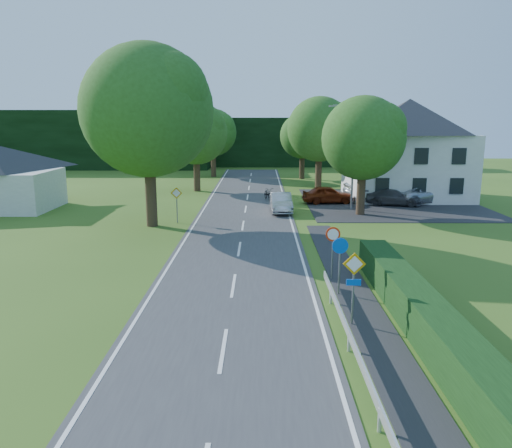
{
  "coord_description": "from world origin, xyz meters",
  "views": [
    {
      "loc": [
        1.12,
        -8.14,
        7.01
      ],
      "look_at": [
        0.92,
        16.71,
        1.7
      ],
      "focal_mm": 35.0,
      "sensor_mm": 36.0,
      "label": 1
    }
  ],
  "objects_px": {
    "moving_car": "(281,202)",
    "parasol": "(400,190)",
    "parked_car_red": "(328,195)",
    "parked_car_silver_a": "(374,188)",
    "motorcycle": "(268,194)",
    "parked_car_silver_b": "(422,194)",
    "parked_car_grey": "(393,197)",
    "streetlight": "(352,152)"
  },
  "relations": [
    {
      "from": "moving_car",
      "to": "motorcycle",
      "type": "height_order",
      "value": "moving_car"
    },
    {
      "from": "motorcycle",
      "to": "parked_car_grey",
      "type": "distance_m",
      "value": 10.43
    },
    {
      "from": "streetlight",
      "to": "parked_car_red",
      "type": "relative_size",
      "value": 1.91
    },
    {
      "from": "moving_car",
      "to": "parasol",
      "type": "xyz_separation_m",
      "value": [
        10.28,
        4.82,
        0.25
      ]
    },
    {
      "from": "parked_car_red",
      "to": "parasol",
      "type": "height_order",
      "value": "parasol"
    },
    {
      "from": "moving_car",
      "to": "parked_car_silver_b",
      "type": "height_order",
      "value": "parked_car_silver_b"
    },
    {
      "from": "parked_car_silver_a",
      "to": "parked_car_grey",
      "type": "relative_size",
      "value": 1.14
    },
    {
      "from": "motorcycle",
      "to": "parked_car_red",
      "type": "relative_size",
      "value": 0.48
    },
    {
      "from": "motorcycle",
      "to": "parked_car_grey",
      "type": "xyz_separation_m",
      "value": [
        10.13,
        -2.46,
        0.12
      ]
    },
    {
      "from": "parked_car_grey",
      "to": "parasol",
      "type": "xyz_separation_m",
      "value": [
        1.05,
        1.7,
        0.32
      ]
    },
    {
      "from": "parked_car_red",
      "to": "parasol",
      "type": "relative_size",
      "value": 1.95
    },
    {
      "from": "parked_car_red",
      "to": "parked_car_silver_a",
      "type": "bearing_deg",
      "value": -60.54
    },
    {
      "from": "moving_car",
      "to": "parked_car_silver_b",
      "type": "relative_size",
      "value": 0.78
    },
    {
      "from": "streetlight",
      "to": "moving_car",
      "type": "xyz_separation_m",
      "value": [
        -5.36,
        -1.12,
        -3.71
      ]
    },
    {
      "from": "motorcycle",
      "to": "streetlight",
      "type": "bearing_deg",
      "value": -49.55
    },
    {
      "from": "streetlight",
      "to": "parked_car_grey",
      "type": "relative_size",
      "value": 1.79
    },
    {
      "from": "parked_car_silver_a",
      "to": "parked_car_silver_b",
      "type": "height_order",
      "value": "parked_car_silver_a"
    },
    {
      "from": "moving_car",
      "to": "motorcycle",
      "type": "relative_size",
      "value": 2.14
    },
    {
      "from": "moving_car",
      "to": "parasol",
      "type": "relative_size",
      "value": 2.02
    },
    {
      "from": "parked_car_red",
      "to": "parasol",
      "type": "distance_m",
      "value": 6.28
    },
    {
      "from": "moving_car",
      "to": "parked_car_silver_b",
      "type": "bearing_deg",
      "value": 17.44
    },
    {
      "from": "parked_car_red",
      "to": "parasol",
      "type": "bearing_deg",
      "value": -89.33
    },
    {
      "from": "parked_car_silver_b",
      "to": "parasol",
      "type": "xyz_separation_m",
      "value": [
        -1.67,
        0.65,
        0.2
      ]
    },
    {
      "from": "parked_car_grey",
      "to": "parked_car_silver_a",
      "type": "bearing_deg",
      "value": 22.4
    },
    {
      "from": "parked_car_red",
      "to": "motorcycle",
      "type": "bearing_deg",
      "value": 65.45
    },
    {
      "from": "streetlight",
      "to": "motorcycle",
      "type": "xyz_separation_m",
      "value": [
        -6.26,
        4.46,
        -3.89
      ]
    },
    {
      "from": "motorcycle",
      "to": "parasol",
      "type": "relative_size",
      "value": 0.94
    },
    {
      "from": "parked_car_red",
      "to": "parked_car_silver_a",
      "type": "relative_size",
      "value": 0.82
    },
    {
      "from": "parked_car_red",
      "to": "parked_car_silver_b",
      "type": "xyz_separation_m",
      "value": [
        7.89,
        0.17,
        0.06
      ]
    },
    {
      "from": "streetlight",
      "to": "motorcycle",
      "type": "distance_m",
      "value": 8.62
    },
    {
      "from": "parked_car_grey",
      "to": "parked_car_silver_b",
      "type": "height_order",
      "value": "parked_car_silver_b"
    },
    {
      "from": "parasol",
      "to": "streetlight",
      "type": "bearing_deg",
      "value": -143.02
    },
    {
      "from": "parked_car_silver_a",
      "to": "parked_car_silver_b",
      "type": "xyz_separation_m",
      "value": [
        3.37,
        -3.16,
        -0.07
      ]
    },
    {
      "from": "streetlight",
      "to": "parasol",
      "type": "height_order",
      "value": "streetlight"
    },
    {
      "from": "motorcycle",
      "to": "parked_car_grey",
      "type": "relative_size",
      "value": 0.45
    },
    {
      "from": "motorcycle",
      "to": "parked_car_silver_a",
      "type": "bearing_deg",
      "value": -3.66
    },
    {
      "from": "parked_car_silver_a",
      "to": "parked_car_red",
      "type": "bearing_deg",
      "value": 116.35
    },
    {
      "from": "streetlight",
      "to": "parked_car_silver_a",
      "type": "relative_size",
      "value": 1.56
    },
    {
      "from": "parked_car_silver_a",
      "to": "streetlight",
      "type": "bearing_deg",
      "value": 142.61
    },
    {
      "from": "moving_car",
      "to": "parked_car_red",
      "type": "bearing_deg",
      "value": 42.79
    },
    {
      "from": "streetlight",
      "to": "parked_car_silver_a",
      "type": "height_order",
      "value": "streetlight"
    },
    {
      "from": "parked_car_silver_b",
      "to": "parked_car_grey",
      "type": "bearing_deg",
      "value": 86.36
    }
  ]
}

